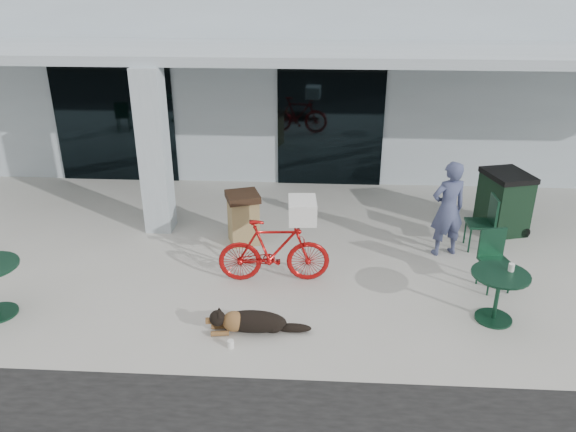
# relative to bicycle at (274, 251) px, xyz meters

# --- Properties ---
(ground) EXTENTS (80.00, 80.00, 0.00)m
(ground) POSITION_rel_bicycle_xyz_m (-0.88, -0.43, -0.54)
(ground) COLOR #B4B2A9
(ground) RESTS_ON ground
(building) EXTENTS (22.00, 7.00, 4.50)m
(building) POSITION_rel_bicycle_xyz_m (-0.88, 8.07, 1.71)
(building) COLOR #B0BEC7
(building) RESTS_ON ground
(storefront_glass_left) EXTENTS (2.80, 0.06, 2.70)m
(storefront_glass_left) POSITION_rel_bicycle_xyz_m (-4.08, 4.55, 0.81)
(storefront_glass_left) COLOR black
(storefront_glass_left) RESTS_ON ground
(storefront_glass_right) EXTENTS (2.40, 0.06, 2.70)m
(storefront_glass_right) POSITION_rel_bicycle_xyz_m (0.92, 4.55, 0.81)
(storefront_glass_right) COLOR black
(storefront_glass_right) RESTS_ON ground
(column) EXTENTS (0.50, 0.50, 3.12)m
(column) POSITION_rel_bicycle_xyz_m (-2.38, 1.87, 1.02)
(column) COLOR #B0BEC7
(column) RESTS_ON ground
(overhang) EXTENTS (22.00, 2.80, 0.18)m
(overhang) POSITION_rel_bicycle_xyz_m (-0.88, 3.17, 2.67)
(overhang) COLOR #B0BEC7
(overhang) RESTS_ON column
(bicycle) EXTENTS (1.83, 0.64, 1.08)m
(bicycle) POSITION_rel_bicycle_xyz_m (0.00, 0.00, 0.00)
(bicycle) COLOR #A70D0D
(bicycle) RESTS_ON ground
(laundry_basket) EXTENTS (0.47, 0.61, 0.34)m
(laundry_basket) POSITION_rel_bicycle_xyz_m (0.45, 0.03, 0.71)
(laundry_basket) COLOR white
(laundry_basket) RESTS_ON bicycle
(dog) EXTENTS (1.13, 0.51, 0.36)m
(dog) POSITION_rel_bicycle_xyz_m (-0.18, -1.43, -0.36)
(dog) COLOR black
(dog) RESTS_ON ground
(cup_near_dog) EXTENTS (0.11, 0.11, 0.11)m
(cup_near_dog) POSITION_rel_bicycle_xyz_m (-0.44, -1.82, -0.48)
(cup_near_dog) COLOR white
(cup_near_dog) RESTS_ON ground
(cafe_table_far) EXTENTS (0.89, 0.89, 0.77)m
(cafe_table_far) POSITION_rel_bicycle_xyz_m (3.29, -0.93, -0.16)
(cafe_table_far) COLOR #133826
(cafe_table_far) RESTS_ON ground
(cafe_chair_far_a) EXTENTS (0.54, 0.57, 0.97)m
(cafe_chair_far_a) POSITION_rel_bicycle_xyz_m (3.50, -0.05, -0.05)
(cafe_chair_far_a) COLOR #133826
(cafe_chair_far_a) RESTS_ON ground
(cafe_chair_far_b) EXTENTS (0.50, 0.46, 1.01)m
(cafe_chair_far_b) POSITION_rel_bicycle_xyz_m (3.60, 1.37, -0.03)
(cafe_chair_far_b) COLOR #133826
(cafe_chair_far_b) RESTS_ON ground
(person) EXTENTS (0.73, 0.59, 1.73)m
(person) POSITION_rel_bicycle_xyz_m (2.94, 1.12, 0.33)
(person) COLOR #3E4669
(person) RESTS_ON ground
(cup_on_table) EXTENTS (0.09, 0.09, 0.11)m
(cup_on_table) POSITION_rel_bicycle_xyz_m (3.45, -0.85, 0.28)
(cup_on_table) COLOR white
(cup_on_table) RESTS_ON cafe_table_far
(trash_receptacle) EXTENTS (0.73, 0.73, 0.97)m
(trash_receptacle) POSITION_rel_bicycle_xyz_m (-0.68, 1.37, -0.05)
(trash_receptacle) COLOR olive
(trash_receptacle) RESTS_ON ground
(wheeled_bin) EXTENTS (0.95, 1.08, 1.18)m
(wheeled_bin) POSITION_rel_bicycle_xyz_m (4.25, 2.20, 0.05)
(wheeled_bin) COLOR black
(wheeled_bin) RESTS_ON ground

